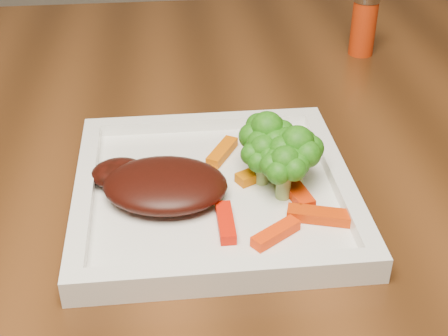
{
  "coord_description": "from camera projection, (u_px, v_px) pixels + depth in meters",
  "views": [
    {
      "loc": [
        -0.06,
        -0.6,
        1.12
      ],
      "look_at": [
        -0.01,
        -0.1,
        0.79
      ],
      "focal_mm": 50.0,
      "sensor_mm": 36.0,
      "label": 1
    }
  ],
  "objects": [
    {
      "name": "plate",
      "position": [
        214.0,
        195.0,
        0.62
      ],
      "size": [
        0.27,
        0.27,
        0.01
      ],
      "primitive_type": "cube",
      "color": "white",
      "rests_on": "dining_table"
    },
    {
      "name": "carrot_0",
      "position": [
        276.0,
        233.0,
        0.55
      ],
      "size": [
        0.05,
        0.04,
        0.01
      ],
      "primitive_type": "cube",
      "rotation": [
        0.0,
        0.0,
        0.61
      ],
      "color": "#ED3203",
      "rests_on": "plate"
    },
    {
      "name": "carrot_1",
      "position": [
        321.0,
        216.0,
        0.57
      ],
      "size": [
        0.06,
        0.03,
        0.01
      ],
      "primitive_type": "cube",
      "rotation": [
        0.0,
        0.0,
        -0.29
      ],
      "color": "#C93203",
      "rests_on": "plate"
    },
    {
      "name": "carrot_5",
      "position": [
        295.0,
        189.0,
        0.61
      ],
      "size": [
        0.03,
        0.06,
        0.01
      ],
      "primitive_type": "cube",
      "rotation": [
        0.0,
        0.0,
        -1.35
      ],
      "color": "red",
      "rests_on": "plate"
    },
    {
      "name": "broccoli_0",
      "position": [
        267.0,
        141.0,
        0.63
      ],
      "size": [
        0.07,
        0.07,
        0.07
      ],
      "primitive_type": null,
      "rotation": [
        0.0,
        0.0,
        0.13
      ],
      "color": "#1B6410",
      "rests_on": "plate"
    },
    {
      "name": "carrot_2",
      "position": [
        226.0,
        222.0,
        0.56
      ],
      "size": [
        0.01,
        0.05,
        0.01
      ],
      "primitive_type": "cube",
      "rotation": [
        0.0,
        0.0,
        1.57
      ],
      "color": "red",
      "rests_on": "plate"
    },
    {
      "name": "broccoli_2",
      "position": [
        284.0,
        171.0,
        0.59
      ],
      "size": [
        0.06,
        0.06,
        0.06
      ],
      "primitive_type": null,
      "rotation": [
        0.0,
        0.0,
        0.1
      ],
      "color": "#237213",
      "rests_on": "plate"
    },
    {
      "name": "broccoli_3",
      "position": [
        263.0,
        156.0,
        0.61
      ],
      "size": [
        0.06,
        0.06,
        0.06
      ],
      "primitive_type": null,
      "rotation": [
        0.0,
        0.0,
        -0.21
      ],
      "color": "#346811",
      "rests_on": "plate"
    },
    {
      "name": "steak",
      "position": [
        165.0,
        185.0,
        0.6
      ],
      "size": [
        0.13,
        0.11,
        0.03
      ],
      "primitive_type": "ellipsoid",
      "rotation": [
        0.0,
        0.0,
        -0.17
      ],
      "color": "#380C08",
      "rests_on": "plate"
    },
    {
      "name": "broccoli_1",
      "position": [
        296.0,
        157.0,
        0.61
      ],
      "size": [
        0.08,
        0.08,
        0.06
      ],
      "primitive_type": null,
      "rotation": [
        0.0,
        0.0,
        0.3
      ],
      "color": "#227713",
      "rests_on": "plate"
    },
    {
      "name": "carrot_6",
      "position": [
        262.0,
        172.0,
        0.63
      ],
      "size": [
        0.06,
        0.04,
        0.01
      ],
      "primitive_type": "cube",
      "rotation": [
        0.0,
        0.0,
        0.49
      ],
      "color": "#D16503",
      "rests_on": "plate"
    },
    {
      "name": "carrot_4",
      "position": [
        222.0,
        152.0,
        0.67
      ],
      "size": [
        0.04,
        0.05,
        0.01
      ],
      "primitive_type": "cube",
      "rotation": [
        0.0,
        0.0,
        1.05
      ],
      "color": "#D25B03",
      "rests_on": "plate"
    },
    {
      "name": "dining_table",
      "position": [
        334.0,
        318.0,
        0.99
      ],
      "size": [
        1.6,
        0.9,
        0.75
      ],
      "primitive_type": null,
      "color": "#522C12",
      "rests_on": "floor"
    },
    {
      "name": "spice_shaker",
      "position": [
        364.0,
        24.0,
        0.91
      ],
      "size": [
        0.04,
        0.04,
        0.09
      ],
      "primitive_type": "cylinder",
      "rotation": [
        0.0,
        0.0,
        0.13
      ],
      "color": "#BD2E0A",
      "rests_on": "dining_table"
    }
  ]
}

